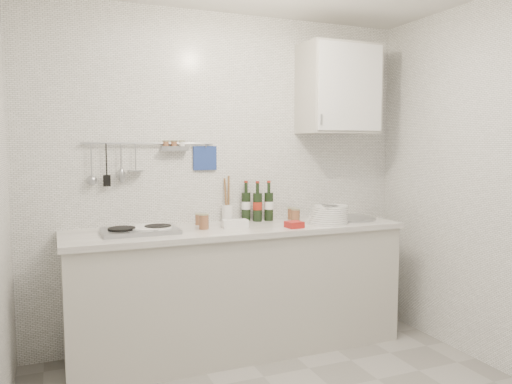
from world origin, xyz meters
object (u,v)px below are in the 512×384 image
at_px(wall_cabinet, 339,89).
at_px(wine_bottles, 257,201).
at_px(plate_stack_sink, 329,215).
at_px(utensil_crock, 227,211).
at_px(plate_stack_hob, 149,229).

xyz_separation_m(wall_cabinet, wine_bottles, (-0.66, 0.08, -0.87)).
height_order(wall_cabinet, plate_stack_sink, wall_cabinet).
bearing_deg(plate_stack_sink, utensil_crock, 153.19).
bearing_deg(wall_cabinet, plate_stack_hob, -175.97).
relative_size(plate_stack_sink, wine_bottles, 1.08).
relative_size(plate_stack_hob, plate_stack_sink, 0.95).
distance_m(plate_stack_hob, utensil_crock, 0.69).
bearing_deg(wall_cabinet, wine_bottles, 172.87).
height_order(wall_cabinet, wine_bottles, wall_cabinet).
xyz_separation_m(wine_bottles, utensil_crock, (-0.23, 0.05, -0.07)).
bearing_deg(wine_bottles, plate_stack_sink, -33.21).
xyz_separation_m(plate_stack_hob, plate_stack_sink, (1.34, -0.11, 0.04)).
height_order(plate_stack_hob, wine_bottles, wine_bottles).
bearing_deg(plate_stack_sink, plate_stack_hob, 175.26).
xyz_separation_m(plate_stack_hob, wine_bottles, (0.88, 0.19, 0.13)).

